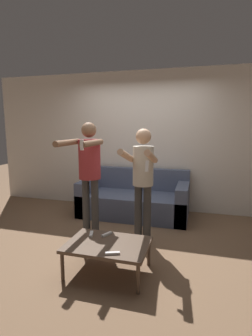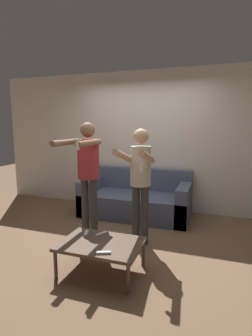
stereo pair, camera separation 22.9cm
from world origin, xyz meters
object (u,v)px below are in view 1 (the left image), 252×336
(person_standing_right, at_px, (143,174))
(remote_near, at_px, (112,253))
(person_standing_left, at_px, (89,166))
(coffee_table, at_px, (108,246))
(couch, at_px, (135,200))
(remote_mid, at_px, (91,234))
(remote_far, at_px, (107,234))

(person_standing_right, height_order, remote_near, person_standing_right)
(person_standing_left, distance_m, remote_near, 1.47)
(coffee_table, relative_size, remote_near, 6.00)
(couch, bearing_deg, remote_near, -81.81)
(person_standing_left, bearing_deg, coffee_table, -55.40)
(couch, distance_m, remote_near, 2.25)
(couch, height_order, person_standing_right, person_standing_right)
(person_standing_left, bearing_deg, person_standing_right, 0.06)
(person_standing_left, bearing_deg, remote_near, -56.29)
(remote_mid, bearing_deg, remote_near, -43.92)
(couch, relative_size, coffee_table, 2.14)
(coffee_table, bearing_deg, couch, 95.30)
(couch, distance_m, remote_far, 1.80)
(person_standing_right, bearing_deg, remote_far, -114.58)
(person_standing_right, height_order, remote_mid, person_standing_right)
(couch, height_order, remote_near, couch)
(person_standing_right, relative_size, remote_far, 10.74)
(couch, relative_size, remote_near, 12.84)
(person_standing_left, distance_m, remote_far, 1.08)
(couch, distance_m, person_standing_right, 1.41)
(remote_near, bearing_deg, person_standing_left, 123.71)
(remote_far, bearing_deg, person_standing_right, 65.42)
(person_standing_left, xyz_separation_m, remote_mid, (0.31, -0.69, -0.71))
(coffee_table, bearing_deg, person_standing_left, 124.60)
(person_standing_right, relative_size, remote_near, 10.59)
(couch, relative_size, person_standing_left, 1.15)
(remote_near, height_order, remote_far, same)
(couch, height_order, remote_mid, couch)
(remote_near, bearing_deg, couch, 98.19)
(remote_far, bearing_deg, remote_mid, -166.55)
(remote_near, bearing_deg, remote_mid, 136.08)
(remote_near, distance_m, remote_far, 0.48)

